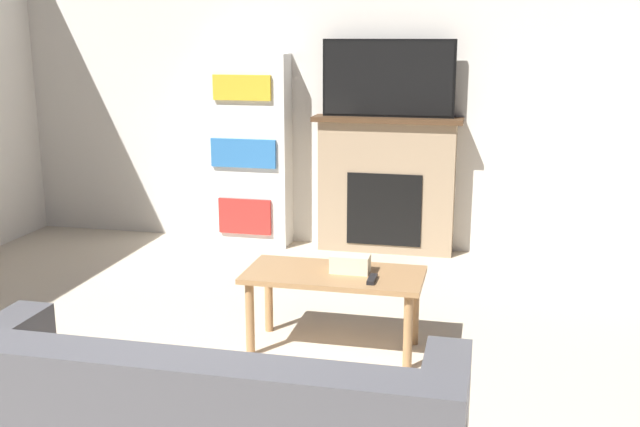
% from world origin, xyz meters
% --- Properties ---
extents(wall_back, '(6.89, 0.06, 2.70)m').
position_xyz_m(wall_back, '(0.00, 4.70, 1.35)').
color(wall_back, silver).
rests_on(wall_back, ground_plane).
extents(fireplace, '(1.22, 0.28, 1.13)m').
position_xyz_m(fireplace, '(0.32, 4.56, 0.57)').
color(fireplace, tan).
rests_on(fireplace, ground_plane).
extents(tv, '(1.07, 0.03, 0.62)m').
position_xyz_m(tv, '(0.32, 4.54, 1.44)').
color(tv, black).
rests_on(tv, fireplace).
extents(coffee_table, '(1.01, 0.49, 0.47)m').
position_xyz_m(coffee_table, '(0.32, 2.46, 0.40)').
color(coffee_table, '#A87A4C').
rests_on(coffee_table, ground_plane).
extents(tissue_box, '(0.22, 0.12, 0.10)m').
position_xyz_m(tissue_box, '(0.41, 2.49, 0.52)').
color(tissue_box, beige).
rests_on(tissue_box, coffee_table).
extents(remote_control, '(0.04, 0.15, 0.02)m').
position_xyz_m(remote_control, '(0.55, 2.36, 0.48)').
color(remote_control, black).
rests_on(remote_control, coffee_table).
extents(bookshelf, '(0.71, 0.29, 1.63)m').
position_xyz_m(bookshelf, '(-0.86, 4.53, 0.81)').
color(bookshelf, white).
rests_on(bookshelf, ground_plane).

